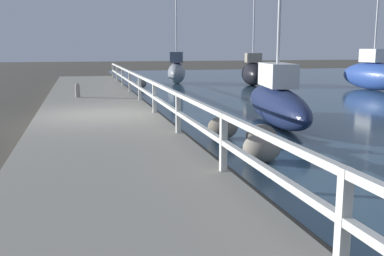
{
  "coord_description": "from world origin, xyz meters",
  "views": [
    {
      "loc": [
        -0.47,
        -12.86,
        2.15
      ],
      "look_at": [
        2.03,
        -2.86,
        0.3
      ],
      "focal_mm": 42.0,
      "sensor_mm": 36.0,
      "label": 1
    }
  ],
  "objects_px": {
    "sailboat_blue": "(373,74)",
    "mooring_bollard": "(78,90)",
    "sailboat_navy": "(277,101)",
    "sailboat_gray": "(177,70)",
    "sailboat_black": "(253,72)"
  },
  "relations": [
    {
      "from": "sailboat_black",
      "to": "sailboat_gray",
      "type": "bearing_deg",
      "value": 161.3
    },
    {
      "from": "sailboat_black",
      "to": "sailboat_navy",
      "type": "height_order",
      "value": "sailboat_black"
    },
    {
      "from": "sailboat_blue",
      "to": "mooring_bollard",
      "type": "bearing_deg",
      "value": -175.94
    },
    {
      "from": "sailboat_navy",
      "to": "sailboat_blue",
      "type": "distance_m",
      "value": 12.71
    },
    {
      "from": "sailboat_navy",
      "to": "sailboat_blue",
      "type": "relative_size",
      "value": 0.89
    },
    {
      "from": "sailboat_black",
      "to": "sailboat_blue",
      "type": "xyz_separation_m",
      "value": [
        4.97,
        -4.16,
        0.06
      ]
    },
    {
      "from": "sailboat_gray",
      "to": "sailboat_black",
      "type": "height_order",
      "value": "sailboat_gray"
    },
    {
      "from": "sailboat_black",
      "to": "sailboat_blue",
      "type": "distance_m",
      "value": 6.48
    },
    {
      "from": "sailboat_navy",
      "to": "sailboat_blue",
      "type": "bearing_deg",
      "value": 53.45
    },
    {
      "from": "sailboat_navy",
      "to": "sailboat_gray",
      "type": "bearing_deg",
      "value": 99.26
    },
    {
      "from": "sailboat_black",
      "to": "mooring_bollard",
      "type": "bearing_deg",
      "value": -133.07
    },
    {
      "from": "sailboat_gray",
      "to": "sailboat_black",
      "type": "relative_size",
      "value": 1.3
    },
    {
      "from": "sailboat_black",
      "to": "sailboat_blue",
      "type": "height_order",
      "value": "sailboat_blue"
    },
    {
      "from": "sailboat_navy",
      "to": "mooring_bollard",
      "type": "bearing_deg",
      "value": 142.99
    },
    {
      "from": "mooring_bollard",
      "to": "sailboat_black",
      "type": "bearing_deg",
      "value": 34.6
    }
  ]
}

